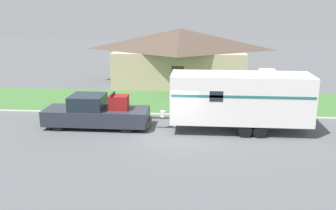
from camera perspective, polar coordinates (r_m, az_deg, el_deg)
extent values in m
plane|color=#515456|center=(20.11, 0.68, -4.78)|extent=(120.00, 120.00, 0.00)
cube|color=#999993|center=(23.65, 1.34, -1.57)|extent=(80.00, 0.30, 0.14)
cube|color=#3D6B33|center=(27.18, 1.81, 0.49)|extent=(80.00, 7.00, 0.03)
cube|color=tan|center=(33.74, 1.84, 5.91)|extent=(11.06, 7.14, 3.03)
pyramid|color=#4C3D33|center=(33.45, 1.87, 10.03)|extent=(11.94, 7.71, 1.84)
cube|color=#4C3828|center=(30.34, 1.48, 4.01)|extent=(1.00, 0.06, 2.10)
cylinder|color=black|center=(21.76, -16.46, -2.72)|extent=(0.83, 0.28, 0.83)
cylinder|color=black|center=(23.24, -15.02, -1.51)|extent=(0.83, 0.28, 0.83)
cylinder|color=black|center=(20.69, -6.32, -3.10)|extent=(0.83, 0.28, 0.83)
cylinder|color=black|center=(22.24, -5.51, -1.79)|extent=(0.83, 0.28, 0.83)
cube|color=#282D38|center=(22.14, -13.65, -1.56)|extent=(3.63, 2.02, 0.86)
cube|color=#19232D|center=(21.73, -12.15, 0.48)|extent=(1.89, 1.85, 0.79)
cube|color=#282D38|center=(21.40, -6.12, -1.79)|extent=(2.28, 2.02, 0.86)
cube|color=#333333|center=(21.30, -2.92, -2.67)|extent=(0.12, 1.81, 0.20)
cube|color=maroon|center=(21.28, -7.51, 0.40)|extent=(1.05, 0.85, 0.80)
cube|color=black|center=(21.24, -8.43, 1.67)|extent=(0.10, 0.93, 0.08)
cylinder|color=black|center=(20.26, 11.64, -3.89)|extent=(0.71, 0.22, 0.71)
cylinder|color=black|center=(22.27, 11.03, -2.13)|extent=(0.71, 0.22, 0.71)
cylinder|color=black|center=(20.37, 13.82, -3.92)|extent=(0.71, 0.22, 0.71)
cylinder|color=black|center=(22.37, 13.01, -2.17)|extent=(0.71, 0.22, 0.71)
cube|color=silver|center=(20.82, 10.95, 1.11)|extent=(7.55, 2.41, 2.62)
cube|color=#1E6660|center=(19.58, 11.35, 1.20)|extent=(7.40, 0.01, 0.14)
cube|color=#383838|center=(21.13, -0.95, -1.95)|extent=(1.09, 0.12, 0.10)
cylinder|color=silver|center=(21.06, -0.81, -1.36)|extent=(0.28, 0.28, 0.36)
cube|color=silver|center=(20.73, 14.89, 4.91)|extent=(0.80, 0.68, 0.28)
cube|color=#19232D|center=(19.47, 7.37, 1.29)|extent=(0.70, 0.01, 0.56)
cylinder|color=brown|center=(25.04, 19.13, -0.38)|extent=(0.09, 0.09, 1.06)
cube|color=#B2B2B2|center=(24.89, 19.26, 1.05)|extent=(0.48, 0.20, 0.22)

